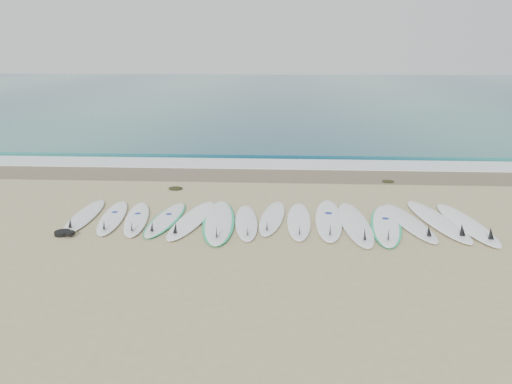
# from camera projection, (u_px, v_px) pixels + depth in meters

# --- Properties ---
(ground) EXTENTS (120.00, 120.00, 0.00)m
(ground) POSITION_uv_depth(u_px,v_px,m) (273.00, 221.00, 10.98)
(ground) COLOR tan
(ocean) EXTENTS (120.00, 55.00, 0.03)m
(ocean) POSITION_uv_depth(u_px,v_px,m) (281.00, 92.00, 42.13)
(ocean) COLOR #1D5962
(ocean) RESTS_ON ground
(wet_sand_band) EXTENTS (120.00, 1.80, 0.01)m
(wet_sand_band) POSITION_uv_depth(u_px,v_px,m) (276.00, 175.00, 14.91)
(wet_sand_band) COLOR brown
(wet_sand_band) RESTS_ON ground
(foam_band) EXTENTS (120.00, 1.40, 0.04)m
(foam_band) POSITION_uv_depth(u_px,v_px,m) (276.00, 164.00, 16.24)
(foam_band) COLOR silver
(foam_band) RESTS_ON ground
(wave_crest) EXTENTS (120.00, 1.00, 0.10)m
(wave_crest) POSITION_uv_depth(u_px,v_px,m) (277.00, 154.00, 17.67)
(wave_crest) COLOR #1D5962
(wave_crest) RESTS_ON ground
(surfboard_0) EXTENTS (0.60, 2.40, 0.30)m
(surfboard_0) POSITION_uv_depth(u_px,v_px,m) (84.00, 216.00, 11.15)
(surfboard_0) COLOR silver
(surfboard_0) RESTS_ON ground
(surfboard_1) EXTENTS (0.81, 2.43, 0.31)m
(surfboard_1) POSITION_uv_depth(u_px,v_px,m) (112.00, 218.00, 11.06)
(surfboard_1) COLOR white
(surfboard_1) RESTS_ON ground
(surfboard_2) EXTENTS (0.89, 2.41, 0.30)m
(surfboard_2) POSITION_uv_depth(u_px,v_px,m) (136.00, 219.00, 10.98)
(surfboard_2) COLOR white
(surfboard_2) RESTS_ON ground
(surfboard_3) EXTENTS (0.78, 2.40, 0.30)m
(surfboard_3) POSITION_uv_depth(u_px,v_px,m) (165.00, 219.00, 10.97)
(surfboard_3) COLOR white
(surfboard_3) RESTS_ON ground
(surfboard_4) EXTENTS (0.99, 2.73, 0.34)m
(surfboard_4) POSITION_uv_depth(u_px,v_px,m) (191.00, 220.00, 10.89)
(surfboard_4) COLOR white
(surfboard_4) RESTS_ON ground
(surfboard_5) EXTENTS (0.95, 2.96, 0.37)m
(surfboard_5) POSITION_uv_depth(u_px,v_px,m) (219.00, 221.00, 10.82)
(surfboard_5) COLOR white
(surfboard_5) RESTS_ON ground
(surfboard_6) EXTENTS (0.70, 2.37, 0.30)m
(surfboard_6) POSITION_uv_depth(u_px,v_px,m) (246.00, 223.00, 10.75)
(surfboard_6) COLOR white
(surfboard_6) RESTS_ON ground
(surfboard_7) EXTENTS (0.74, 2.43, 0.31)m
(surfboard_7) POSITION_uv_depth(u_px,v_px,m) (272.00, 218.00, 11.04)
(surfboard_7) COLOR white
(surfboard_7) RESTS_ON ground
(surfboard_8) EXTENTS (0.58, 2.50, 0.32)m
(surfboard_8) POSITION_uv_depth(u_px,v_px,m) (299.00, 221.00, 10.83)
(surfboard_8) COLOR white
(surfboard_8) RESTS_ON ground
(surfboard_9) EXTENTS (0.76, 2.85, 0.36)m
(surfboard_9) POSITION_uv_depth(u_px,v_px,m) (329.00, 220.00, 10.89)
(surfboard_9) COLOR white
(surfboard_9) RESTS_ON ground
(surfboard_10) EXTENTS (0.71, 2.89, 0.37)m
(surfboard_10) POSITION_uv_depth(u_px,v_px,m) (356.00, 224.00, 10.63)
(surfboard_10) COLOR white
(surfboard_10) RESTS_ON ground
(surfboard_11) EXTENTS (1.04, 2.76, 0.34)m
(surfboard_11) POSITION_uv_depth(u_px,v_px,m) (386.00, 225.00, 10.62)
(surfboard_11) COLOR white
(surfboard_11) RESTS_ON ground
(surfboard_12) EXTENTS (0.97, 2.62, 0.33)m
(surfboard_12) POSITION_uv_depth(u_px,v_px,m) (410.00, 223.00, 10.73)
(surfboard_12) COLOR white
(surfboard_12) RESTS_ON ground
(surfboard_13) EXTENTS (1.08, 2.92, 0.37)m
(surfboard_13) POSITION_uv_depth(u_px,v_px,m) (439.00, 221.00, 10.82)
(surfboard_13) COLOR white
(surfboard_13) RESTS_ON ground
(surfboard_14) EXTENTS (0.88, 2.84, 0.36)m
(surfboard_14) POSITION_uv_depth(u_px,v_px,m) (468.00, 224.00, 10.63)
(surfboard_14) COLOR white
(surfboard_14) RESTS_ON ground
(seaweed_near) EXTENTS (0.38, 0.30, 0.07)m
(seaweed_near) POSITION_uv_depth(u_px,v_px,m) (175.00, 188.00, 13.42)
(seaweed_near) COLOR black
(seaweed_near) RESTS_ON ground
(seaweed_far) EXTENTS (0.35, 0.27, 0.07)m
(seaweed_far) POSITION_uv_depth(u_px,v_px,m) (388.00, 181.00, 14.12)
(seaweed_far) COLOR black
(seaweed_far) RESTS_ON ground
(leash_coil) EXTENTS (0.46, 0.36, 0.11)m
(leash_coil) POSITION_uv_depth(u_px,v_px,m) (64.00, 233.00, 10.15)
(leash_coil) COLOR black
(leash_coil) RESTS_ON ground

